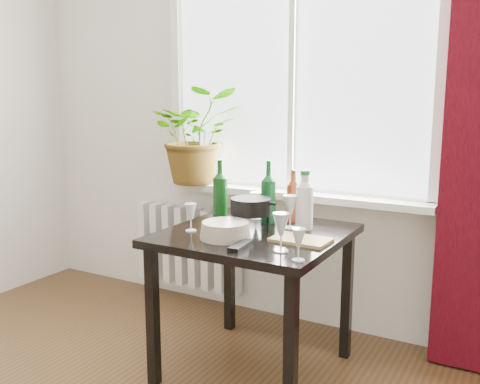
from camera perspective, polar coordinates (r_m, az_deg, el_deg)
The scene contains 18 objects.
window at distance 3.23m, azimuth 5.82°, elevation 13.71°, with size 1.72×0.08×1.62m.
windowsill at distance 3.21m, azimuth 5.06°, elevation -0.16°, with size 1.72×0.20×0.04m.
radiator at distance 3.70m, azimuth -5.53°, elevation -5.82°, with size 0.80×0.10×0.55m.
table at distance 2.68m, azimuth 1.60°, elevation -6.12°, with size 0.85×0.85×0.74m.
potted_plant at distance 3.43m, azimuth -4.69°, elevation 6.01°, with size 0.55×0.48×0.61m, color #41711E.
wine_bottle_left at distance 2.88m, azimuth -2.13°, elevation 0.32°, with size 0.08×0.08×0.33m, color #0B3B0F, non-canonical shape.
wine_bottle_right at distance 2.81m, azimuth 3.04°, elevation 0.09°, with size 0.08×0.08×0.34m, color #0C431A, non-canonical shape.
bottle_amber at distance 2.86m, azimuth 5.69°, elevation -0.31°, with size 0.07×0.07×0.28m, color maroon, non-canonical shape.
cleaning_bottle at distance 2.69m, azimuth 6.90°, elevation -0.78°, with size 0.09×0.09×0.31m, color silver, non-canonical shape.
wineglass_front_right at distance 2.31m, azimuth 4.40°, elevation -4.27°, with size 0.07×0.07×0.17m, color #B1B6BE, non-canonical shape.
wineglass_far_right at distance 2.19m, azimuth 6.26°, elevation -5.58°, with size 0.06×0.06×0.14m, color silver, non-canonical shape.
wineglass_back_center at distance 2.71m, azimuth 5.37°, elevation -2.08°, with size 0.07×0.07×0.17m, color white, non-canonical shape.
wineglass_back_left at distance 2.90m, azimuth 1.71°, elevation -1.45°, with size 0.06×0.06×0.15m, color silver, non-canonical shape.
wineglass_front_left at distance 2.65m, azimuth -5.28°, elevation -2.69°, with size 0.06×0.06×0.14m, color silver, non-canonical shape.
plate_stack at distance 2.52m, azimuth -1.57°, elevation -4.12°, with size 0.24×0.24×0.08m, color beige.
fondue_pot at distance 2.69m, azimuth 1.16°, elevation -2.31°, with size 0.23×0.20×0.16m, color black, non-canonical shape.
tv_remote at distance 2.38m, azimuth 0.10°, elevation -5.72°, with size 0.05×0.17×0.02m, color black.
cutting_board at distance 2.50m, azimuth 6.51°, elevation -5.09°, with size 0.26×0.17×0.01m, color #A4874A.
Camera 1 is at (1.30, -0.72, 1.41)m, focal length 40.00 mm.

